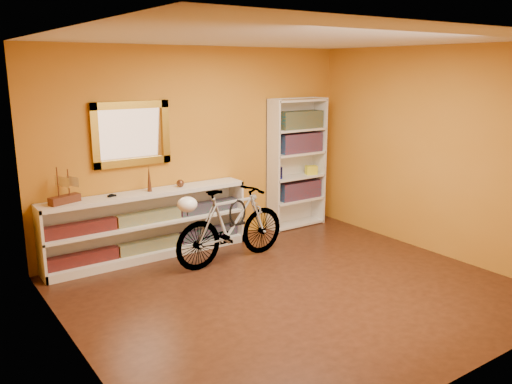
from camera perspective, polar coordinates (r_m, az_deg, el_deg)
floor at (r=5.73m, az=4.06°, el=-10.68°), size 4.50×4.00×0.01m
ceiling at (r=5.24m, az=4.55°, el=16.35°), size 4.50×4.00×0.01m
back_wall at (r=6.98m, az=-6.14°, el=4.84°), size 4.50×0.01×2.60m
left_wall at (r=4.32m, az=-19.67°, el=-1.23°), size 0.01×4.00×2.60m
right_wall at (r=6.96m, az=18.93°, el=4.17°), size 0.01×4.00×2.60m
gilt_mirror at (r=6.52m, az=-13.40°, el=6.16°), size 0.98×0.06×0.78m
wall_socket at (r=7.65m, az=0.05°, el=-2.36°), size 0.09×0.02×0.09m
console_unit at (r=6.65m, az=-11.59°, el=-3.54°), size 2.60×0.35×0.85m
cd_row_lower at (r=6.71m, az=-11.42°, el=-5.66°), size 2.50×0.13×0.14m
cd_row_upper at (r=6.60m, az=-11.57°, el=-2.66°), size 2.50×0.13×0.14m
model_ship at (r=6.19m, az=-20.22°, el=0.73°), size 0.38×0.24×0.42m
toy_car at (r=6.39m, az=-15.39°, el=-0.49°), size 0.00×0.00×0.00m
bronze_ornament at (r=6.52m, az=-11.55°, el=1.48°), size 0.06×0.06×0.33m
decorative_orb at (r=6.71m, az=-8.23°, el=0.95°), size 0.10×0.10×0.10m
bookcase at (r=7.75m, az=4.46°, el=3.11°), size 0.90×0.30×1.90m
book_row_a at (r=7.86m, az=4.69°, el=0.24°), size 0.70×0.22×0.26m
book_row_b at (r=7.73m, az=4.79°, el=5.37°), size 0.70×0.22×0.28m
book_row_c at (r=7.69m, az=4.84°, el=7.84°), size 0.70×0.22×0.25m
travel_mug at (r=7.55m, az=2.61°, el=2.09°), size 0.08×0.08×0.17m
red_tin at (r=7.56m, az=3.21°, el=7.42°), size 0.15×0.15×0.16m
yellow_bag at (r=7.90m, az=6.03°, el=2.39°), size 0.19×0.16×0.13m
bicycle at (r=6.38m, az=-2.70°, el=-3.58°), size 0.50×1.61×0.93m
helmet at (r=5.97m, az=-7.49°, el=-1.35°), size 0.23×0.22×0.18m
u_lock at (r=6.40m, az=-2.03°, el=-2.23°), size 0.24×0.03×0.24m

